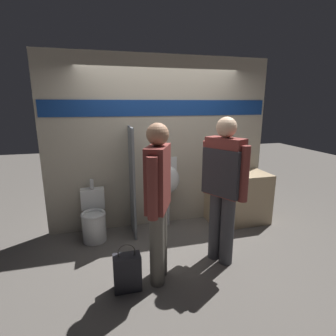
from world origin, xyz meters
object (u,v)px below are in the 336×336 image
(sink_basin, at_px, (235,169))
(toilet, at_px, (94,219))
(cell_phone, at_px, (227,176))
(urinal_near_counter, at_px, (168,180))
(person_with_lanyard, at_px, (158,198))
(shopping_bag, at_px, (127,272))
(person_in_vest, at_px, (224,181))

(sink_basin, bearing_deg, toilet, -178.63)
(cell_phone, relative_size, urinal_near_counter, 0.12)
(person_with_lanyard, height_order, shopping_bag, person_with_lanyard)
(cell_phone, bearing_deg, urinal_near_counter, 162.16)
(urinal_near_counter, relative_size, person_in_vest, 0.64)
(toilet, distance_m, person_with_lanyard, 1.52)
(urinal_near_counter, xyz_separation_m, person_in_vest, (0.39, -1.16, 0.28))
(toilet, bearing_deg, urinal_near_counter, 8.04)
(sink_basin, distance_m, cell_phone, 0.31)
(cell_phone, distance_m, toilet, 2.15)
(person_in_vest, relative_size, person_with_lanyard, 1.02)
(person_in_vest, bearing_deg, sink_basin, -64.63)
(sink_basin, bearing_deg, cell_phone, -144.62)
(person_with_lanyard, relative_size, shopping_bag, 3.29)
(urinal_near_counter, distance_m, person_in_vest, 1.25)
(toilet, bearing_deg, shopping_bag, -74.10)
(person_in_vest, bearing_deg, urinal_near_counter, -10.44)
(cell_phone, bearing_deg, sink_basin, 35.38)
(urinal_near_counter, xyz_separation_m, shopping_bag, (-0.83, -1.41, -0.57))
(urinal_near_counter, xyz_separation_m, person_with_lanyard, (-0.46, -1.32, 0.20))
(sink_basin, xyz_separation_m, person_in_vest, (-0.74, -1.04, 0.15))
(toilet, height_order, shopping_bag, toilet)
(person_with_lanyard, bearing_deg, toilet, 56.93)
(sink_basin, relative_size, shopping_bag, 0.70)
(person_in_vest, bearing_deg, person_with_lanyard, 71.66)
(urinal_near_counter, bearing_deg, cell_phone, -17.84)
(cell_phone, height_order, person_with_lanyard, person_with_lanyard)
(cell_phone, xyz_separation_m, urinal_near_counter, (-0.89, 0.29, -0.07))
(urinal_near_counter, relative_size, person_with_lanyard, 0.66)
(sink_basin, relative_size, urinal_near_counter, 0.32)
(cell_phone, bearing_deg, person_in_vest, -119.77)
(toilet, relative_size, person_with_lanyard, 0.49)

